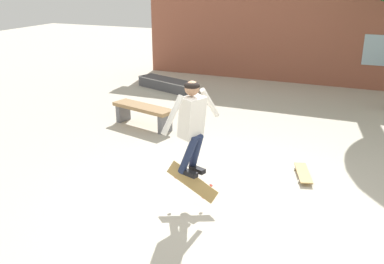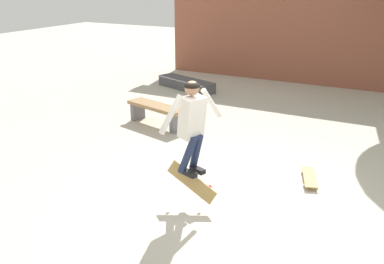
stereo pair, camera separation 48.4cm
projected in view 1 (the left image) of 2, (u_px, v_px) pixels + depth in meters
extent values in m
plane|color=beige|center=(226.00, 200.00, 6.63)|extent=(40.00, 40.00, 0.00)
cube|color=#93513D|center=(313.00, 34.00, 13.36)|extent=(11.14, 0.40, 3.12)
cube|color=#99B7C6|center=(376.00, 50.00, 12.62)|extent=(0.70, 0.02, 0.90)
cube|color=#99754C|center=(143.00, 107.00, 9.74)|extent=(1.61, 0.80, 0.08)
cube|color=slate|center=(123.00, 113.00, 10.20)|extent=(0.21, 0.38, 0.41)
cube|color=slate|center=(165.00, 123.00, 9.45)|extent=(0.21, 0.38, 0.41)
cube|color=#4C4C51|center=(167.00, 84.00, 13.04)|extent=(2.06, 1.17, 0.31)
cube|color=#B7B7BC|center=(161.00, 81.00, 12.80)|extent=(1.90, 0.68, 0.02)
cube|color=silver|center=(192.00, 117.00, 6.10)|extent=(0.38, 0.41, 0.62)
sphere|color=#A37556|center=(192.00, 88.00, 5.95)|extent=(0.27, 0.27, 0.21)
ellipsoid|color=black|center=(192.00, 86.00, 5.94)|extent=(0.28, 0.28, 0.12)
cylinder|color=#1E2847|center=(196.00, 152.00, 6.35)|extent=(0.32, 0.27, 0.63)
cube|color=black|center=(197.00, 170.00, 6.43)|extent=(0.28, 0.18, 0.07)
cylinder|color=#1E2847|center=(188.00, 155.00, 6.23)|extent=(0.35, 0.15, 0.63)
cube|color=black|center=(190.00, 173.00, 6.31)|extent=(0.28, 0.18, 0.07)
cylinder|color=silver|center=(210.00, 103.00, 6.33)|extent=(0.21, 0.42, 0.52)
cylinder|color=silver|center=(172.00, 115.00, 5.78)|extent=(0.21, 0.42, 0.52)
cube|color=#AD894C|center=(192.00, 182.00, 6.35)|extent=(0.83, 0.11, 0.56)
cylinder|color=#DB3D33|center=(211.00, 185.00, 6.31)|extent=(0.06, 0.06, 0.05)
cylinder|color=#DB3D33|center=(203.00, 197.00, 6.36)|extent=(0.06, 0.06, 0.05)
cylinder|color=#DB3D33|center=(183.00, 166.00, 6.42)|extent=(0.06, 0.06, 0.05)
cylinder|color=#DB3D33|center=(176.00, 178.00, 6.46)|extent=(0.06, 0.06, 0.05)
cube|color=#AD894C|center=(303.00, 173.00, 7.40)|extent=(0.44, 0.83, 0.02)
cylinder|color=silver|center=(295.00, 169.00, 7.66)|extent=(0.03, 0.06, 0.05)
cylinder|color=silver|center=(307.00, 169.00, 7.64)|extent=(0.03, 0.06, 0.05)
cylinder|color=silver|center=(299.00, 181.00, 7.19)|extent=(0.03, 0.06, 0.05)
cylinder|color=silver|center=(312.00, 182.00, 7.17)|extent=(0.03, 0.06, 0.05)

